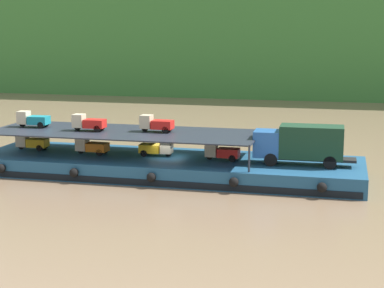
{
  "coord_description": "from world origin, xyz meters",
  "views": [
    {
      "loc": [
        13.92,
        -47.65,
        11.74
      ],
      "look_at": [
        2.06,
        0.0,
        2.7
      ],
      "focal_mm": 57.63,
      "sensor_mm": 36.0,
      "label": 1
    }
  ],
  "objects_px": {
    "mini_truck_lower_aft": "(91,146)",
    "mini_truck_lower_fore": "(222,152)",
    "covered_lorry": "(301,143)",
    "mini_truck_upper_mid": "(88,123)",
    "mini_truck_lower_stern": "(32,142)",
    "mini_truck_lower_mid": "(157,148)",
    "cargo_barge": "(168,166)",
    "mini_truck_upper_stern": "(33,119)",
    "mini_truck_upper_fore": "(156,124)"
  },
  "relations": [
    {
      "from": "mini_truck_lower_aft",
      "to": "mini_truck_lower_fore",
      "type": "bearing_deg",
      "value": 1.14
    },
    {
      "from": "covered_lorry",
      "to": "mini_truck_upper_mid",
      "type": "distance_m",
      "value": 17.63
    },
    {
      "from": "covered_lorry",
      "to": "mini_truck_lower_aft",
      "type": "relative_size",
      "value": 2.83
    },
    {
      "from": "mini_truck_lower_stern",
      "to": "mini_truck_lower_fore",
      "type": "distance_m",
      "value": 16.98
    },
    {
      "from": "covered_lorry",
      "to": "mini_truck_lower_mid",
      "type": "height_order",
      "value": "covered_lorry"
    },
    {
      "from": "cargo_barge",
      "to": "mini_truck_upper_mid",
      "type": "distance_m",
      "value": 7.61
    },
    {
      "from": "covered_lorry",
      "to": "cargo_barge",
      "type": "bearing_deg",
      "value": 178.49
    },
    {
      "from": "mini_truck_lower_fore",
      "to": "mini_truck_lower_mid",
      "type": "bearing_deg",
      "value": 176.53
    },
    {
      "from": "cargo_barge",
      "to": "mini_truck_lower_mid",
      "type": "bearing_deg",
      "value": 162.25
    },
    {
      "from": "mini_truck_lower_fore",
      "to": "mini_truck_upper_stern",
      "type": "height_order",
      "value": "mini_truck_upper_stern"
    },
    {
      "from": "mini_truck_lower_aft",
      "to": "mini_truck_upper_fore",
      "type": "bearing_deg",
      "value": 7.43
    },
    {
      "from": "mini_truck_lower_fore",
      "to": "covered_lorry",
      "type": "bearing_deg",
      "value": -2.52
    },
    {
      "from": "mini_truck_lower_stern",
      "to": "mini_truck_upper_mid",
      "type": "xyz_separation_m",
      "value": [
        5.68,
        -0.66,
        2.0
      ]
    },
    {
      "from": "mini_truck_upper_stern",
      "to": "covered_lorry",
      "type": "bearing_deg",
      "value": -1.57
    },
    {
      "from": "mini_truck_lower_mid",
      "to": "mini_truck_lower_aft",
      "type": "bearing_deg",
      "value": -174.31
    },
    {
      "from": "mini_truck_lower_stern",
      "to": "mini_truck_lower_mid",
      "type": "bearing_deg",
      "value": 0.06
    },
    {
      "from": "mini_truck_lower_fore",
      "to": "mini_truck_upper_fore",
      "type": "relative_size",
      "value": 1.0
    },
    {
      "from": "mini_truck_lower_fore",
      "to": "mini_truck_lower_stern",
      "type": "bearing_deg",
      "value": 178.9
    },
    {
      "from": "mini_truck_upper_mid",
      "to": "covered_lorry",
      "type": "bearing_deg",
      "value": 0.19
    },
    {
      "from": "mini_truck_upper_fore",
      "to": "cargo_barge",
      "type": "bearing_deg",
      "value": -23.54
    },
    {
      "from": "mini_truck_upper_mid",
      "to": "mini_truck_lower_stern",
      "type": "bearing_deg",
      "value": 173.36
    },
    {
      "from": "mini_truck_lower_aft",
      "to": "mini_truck_lower_mid",
      "type": "bearing_deg",
      "value": 5.69
    },
    {
      "from": "mini_truck_lower_aft",
      "to": "mini_truck_upper_mid",
      "type": "height_order",
      "value": "mini_truck_upper_mid"
    },
    {
      "from": "mini_truck_lower_stern",
      "to": "mini_truck_upper_fore",
      "type": "relative_size",
      "value": 1.01
    },
    {
      "from": "mini_truck_lower_aft",
      "to": "mini_truck_lower_fore",
      "type": "distance_m",
      "value": 11.14
    },
    {
      "from": "mini_truck_lower_aft",
      "to": "mini_truck_upper_stern",
      "type": "xyz_separation_m",
      "value": [
        -5.65,
        0.58,
        2.0
      ]
    },
    {
      "from": "mini_truck_upper_mid",
      "to": "mini_truck_upper_stern",
      "type": "bearing_deg",
      "value": 172.81
    },
    {
      "from": "mini_truck_upper_stern",
      "to": "cargo_barge",
      "type": "bearing_deg",
      "value": -1.63
    },
    {
      "from": "mini_truck_lower_aft",
      "to": "mini_truck_upper_stern",
      "type": "height_order",
      "value": "mini_truck_upper_stern"
    },
    {
      "from": "cargo_barge",
      "to": "mini_truck_lower_fore",
      "type": "distance_m",
      "value": 4.75
    },
    {
      "from": "mini_truck_lower_fore",
      "to": "mini_truck_upper_fore",
      "type": "distance_m",
      "value": 6.01
    },
    {
      "from": "cargo_barge",
      "to": "mini_truck_upper_mid",
      "type": "bearing_deg",
      "value": -177.09
    },
    {
      "from": "cargo_barge",
      "to": "mini_truck_upper_fore",
      "type": "bearing_deg",
      "value": 156.46
    },
    {
      "from": "mini_truck_lower_stern",
      "to": "covered_lorry",
      "type": "bearing_deg",
      "value": -1.48
    },
    {
      "from": "mini_truck_lower_stern",
      "to": "mini_truck_upper_fore",
      "type": "height_order",
      "value": "mini_truck_upper_fore"
    },
    {
      "from": "cargo_barge",
      "to": "mini_truck_upper_stern",
      "type": "bearing_deg",
      "value": 178.37
    },
    {
      "from": "cargo_barge",
      "to": "mini_truck_lower_aft",
      "type": "height_order",
      "value": "mini_truck_lower_aft"
    },
    {
      "from": "covered_lorry",
      "to": "mini_truck_lower_stern",
      "type": "xyz_separation_m",
      "value": [
        -23.28,
        0.6,
        -1.0
      ]
    },
    {
      "from": "cargo_barge",
      "to": "mini_truck_upper_stern",
      "type": "height_order",
      "value": "mini_truck_upper_stern"
    },
    {
      "from": "mini_truck_lower_mid",
      "to": "mini_truck_upper_fore",
      "type": "xyz_separation_m",
      "value": [
        -0.09,
        0.16,
        2.0
      ]
    },
    {
      "from": "mini_truck_lower_stern",
      "to": "mini_truck_upper_mid",
      "type": "relative_size",
      "value": 1.01
    },
    {
      "from": "mini_truck_lower_aft",
      "to": "covered_lorry",
      "type": "bearing_deg",
      "value": -0.18
    },
    {
      "from": "mini_truck_upper_mid",
      "to": "mini_truck_lower_mid",
      "type": "bearing_deg",
      "value": 6.67
    },
    {
      "from": "covered_lorry",
      "to": "mini_truck_lower_aft",
      "type": "height_order",
      "value": "covered_lorry"
    },
    {
      "from": "covered_lorry",
      "to": "mini_truck_upper_fore",
      "type": "bearing_deg",
      "value": 176.3
    },
    {
      "from": "cargo_barge",
      "to": "mini_truck_upper_fore",
      "type": "distance_m",
      "value": 3.65
    },
    {
      "from": "cargo_barge",
      "to": "mini_truck_lower_aft",
      "type": "relative_size",
      "value": 11.36
    },
    {
      "from": "cargo_barge",
      "to": "mini_truck_lower_mid",
      "type": "distance_m",
      "value": 1.8
    },
    {
      "from": "mini_truck_lower_mid",
      "to": "mini_truck_upper_mid",
      "type": "bearing_deg",
      "value": -173.33
    },
    {
      "from": "covered_lorry",
      "to": "mini_truck_lower_fore",
      "type": "height_order",
      "value": "covered_lorry"
    }
  ]
}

